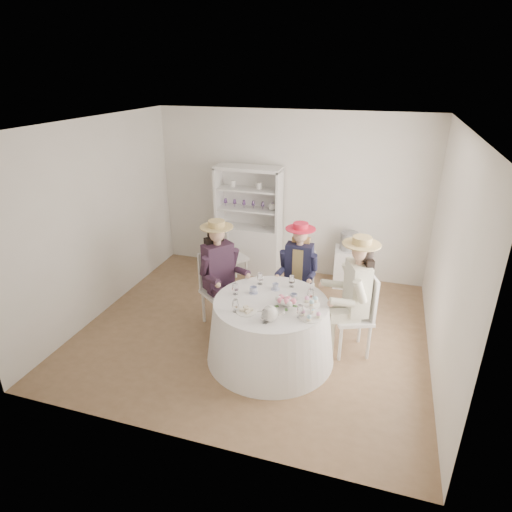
% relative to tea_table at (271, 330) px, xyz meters
% --- Properties ---
extents(ground, '(4.50, 4.50, 0.00)m').
position_rel_tea_table_xyz_m(ground, '(-0.37, 0.51, -0.38)').
color(ground, brown).
rests_on(ground, ground).
extents(ceiling, '(4.50, 4.50, 0.00)m').
position_rel_tea_table_xyz_m(ceiling, '(-0.37, 0.51, 2.32)').
color(ceiling, white).
rests_on(ceiling, wall_back).
extents(wall_back, '(4.50, 0.00, 4.50)m').
position_rel_tea_table_xyz_m(wall_back, '(-0.37, 2.51, 0.97)').
color(wall_back, silver).
rests_on(wall_back, ground).
extents(wall_front, '(4.50, 0.00, 4.50)m').
position_rel_tea_table_xyz_m(wall_front, '(-0.37, -1.49, 0.97)').
color(wall_front, silver).
rests_on(wall_front, ground).
extents(wall_left, '(0.00, 4.50, 4.50)m').
position_rel_tea_table_xyz_m(wall_left, '(-2.62, 0.51, 0.97)').
color(wall_left, silver).
rests_on(wall_left, ground).
extents(wall_right, '(0.00, 4.50, 4.50)m').
position_rel_tea_table_xyz_m(wall_right, '(1.88, 0.51, 0.97)').
color(wall_right, silver).
rests_on(wall_right, ground).
extents(tea_table, '(1.55, 1.55, 0.77)m').
position_rel_tea_table_xyz_m(tea_table, '(0.00, 0.00, 0.00)').
color(tea_table, white).
rests_on(tea_table, ground).
extents(hutch, '(1.16, 0.61, 1.83)m').
position_rel_tea_table_xyz_m(hutch, '(-1.01, 2.27, 0.27)').
color(hutch, silver).
rests_on(hutch, ground).
extents(side_table, '(0.44, 0.44, 0.63)m').
position_rel_tea_table_xyz_m(side_table, '(0.67, 2.22, -0.07)').
color(side_table, silver).
rests_on(side_table, ground).
extents(hatbox, '(0.33, 0.33, 0.28)m').
position_rel_tea_table_xyz_m(hatbox, '(0.67, 2.22, 0.39)').
color(hatbox, black).
rests_on(hatbox, side_table).
extents(guest_left, '(0.65, 0.62, 1.50)m').
position_rel_tea_table_xyz_m(guest_left, '(-0.85, 0.52, 0.46)').
color(guest_left, silver).
rests_on(guest_left, ground).
extents(guest_mid, '(0.51, 0.53, 1.41)m').
position_rel_tea_table_xyz_m(guest_mid, '(0.12, 1.00, 0.42)').
color(guest_mid, silver).
rests_on(guest_mid, ground).
extents(guest_right, '(0.64, 0.58, 1.54)m').
position_rel_tea_table_xyz_m(guest_right, '(0.91, 0.40, 0.48)').
color(guest_right, silver).
rests_on(guest_right, ground).
extents(spare_chair, '(0.57, 0.57, 0.99)m').
position_rel_tea_table_xyz_m(spare_chair, '(-1.16, 1.65, 0.15)').
color(spare_chair, silver).
rests_on(spare_chair, ground).
extents(teacup_a, '(0.13, 0.13, 0.08)m').
position_rel_tea_table_xyz_m(teacup_a, '(-0.26, 0.13, 0.43)').
color(teacup_a, white).
rests_on(teacup_a, tea_table).
extents(teacup_b, '(0.10, 0.10, 0.07)m').
position_rel_tea_table_xyz_m(teacup_b, '(-0.03, 0.30, 0.43)').
color(teacup_b, white).
rests_on(teacup_b, tea_table).
extents(teacup_c, '(0.09, 0.09, 0.07)m').
position_rel_tea_table_xyz_m(teacup_c, '(0.24, 0.12, 0.42)').
color(teacup_c, white).
rests_on(teacup_c, tea_table).
extents(flower_bowl, '(0.28, 0.28, 0.06)m').
position_rel_tea_table_xyz_m(flower_bowl, '(0.20, -0.01, 0.42)').
color(flower_bowl, white).
rests_on(flower_bowl, tea_table).
extents(flower_arrangement, '(0.19, 0.18, 0.07)m').
position_rel_tea_table_xyz_m(flower_arrangement, '(0.20, -0.11, 0.48)').
color(flower_arrangement, pink).
rests_on(flower_arrangement, tea_table).
extents(table_teapot, '(0.25, 0.18, 0.19)m').
position_rel_tea_table_xyz_m(table_teapot, '(0.10, -0.39, 0.47)').
color(table_teapot, white).
rests_on(table_teapot, tea_table).
extents(sandwich_plate, '(0.23, 0.23, 0.05)m').
position_rel_tea_table_xyz_m(sandwich_plate, '(-0.20, -0.31, 0.40)').
color(sandwich_plate, white).
rests_on(sandwich_plate, tea_table).
extents(cupcake_stand, '(0.26, 0.26, 0.24)m').
position_rel_tea_table_xyz_m(cupcake_stand, '(0.50, -0.21, 0.48)').
color(cupcake_stand, white).
rests_on(cupcake_stand, tea_table).
extents(stemware_set, '(0.97, 0.97, 0.15)m').
position_rel_tea_table_xyz_m(stemware_set, '(-0.00, 0.00, 0.46)').
color(stemware_set, white).
rests_on(stemware_set, tea_table).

